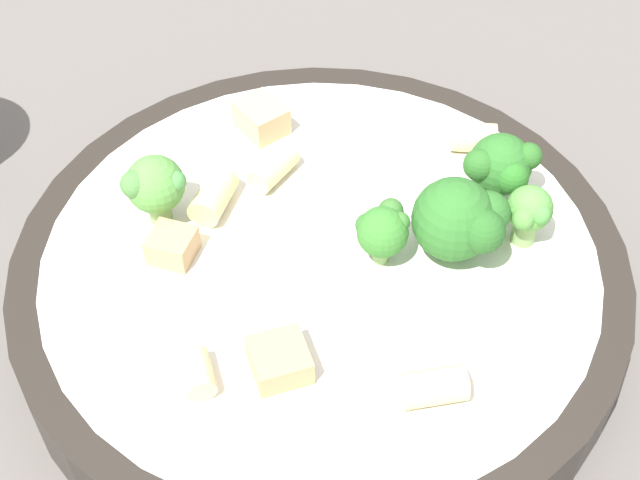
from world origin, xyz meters
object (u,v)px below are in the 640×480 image
object	(u,v)px
chicken_chunk_0	(261,118)
broccoli_floret_2	(462,220)
rigatoni_3	(433,387)
chicken_chunk_2	(172,246)
rigatoni_0	(474,137)
broccoli_floret_4	(383,230)
broccoli_floret_1	(153,186)
pasta_bowl	(320,277)
broccoli_floret_3	(501,166)
rigatoni_2	(265,171)
chicken_chunk_1	(279,360)
rigatoni_1	(198,374)
broccoli_floret_0	(529,212)
rigatoni_4	(213,196)

from	to	relation	value
chicken_chunk_0	broccoli_floret_2	bearing A→B (deg)	22.17
broccoli_floret_2	rigatoni_3	distance (m)	0.08
chicken_chunk_2	rigatoni_0	bearing A→B (deg)	92.55
broccoli_floret_4	rigatoni_0	world-z (taller)	broccoli_floret_4
broccoli_floret_1	rigatoni_3	distance (m)	0.17
broccoli_floret_1	broccoli_floret_4	world-z (taller)	broccoli_floret_1
broccoli_floret_1	chicken_chunk_0	size ratio (longest dim) A/B	1.46
rigatoni_3	chicken_chunk_0	bearing A→B (deg)	-179.73
pasta_bowl	broccoli_floret_3	world-z (taller)	broccoli_floret_3
broccoli_floret_3	rigatoni_2	world-z (taller)	broccoli_floret_3
rigatoni_2	chicken_chunk_1	world-z (taller)	same
chicken_chunk_1	rigatoni_1	bearing A→B (deg)	-103.22
broccoli_floret_3	rigatoni_3	xyz separation A→B (m)	(0.09, -0.09, -0.01)
rigatoni_3	chicken_chunk_1	size ratio (longest dim) A/B	1.13
broccoli_floret_1	broccoli_floret_4	xyz separation A→B (m)	(0.07, 0.09, -0.00)
rigatoni_2	chicken_chunk_0	size ratio (longest dim) A/B	1.08
rigatoni_3	broccoli_floret_3	bearing A→B (deg)	136.11
broccoli_floret_4	rigatoni_2	world-z (taller)	broccoli_floret_4
broccoli_floret_0	rigatoni_3	world-z (taller)	broccoli_floret_0
rigatoni_2	chicken_chunk_0	bearing A→B (deg)	161.27
broccoli_floret_4	rigatoni_1	distance (m)	0.11
rigatoni_2	rigatoni_3	world-z (taller)	rigatoni_3
pasta_bowl	broccoli_floret_4	world-z (taller)	broccoli_floret_4
broccoli_floret_4	rigatoni_2	xyz separation A→B (m)	(-0.07, -0.03, -0.01)
broccoli_floret_4	rigatoni_1	size ratio (longest dim) A/B	1.58
broccoli_floret_3	chicken_chunk_2	distance (m)	0.17
broccoli_floret_1	broccoli_floret_4	distance (m)	0.11
rigatoni_1	rigatoni_0	bearing A→B (deg)	113.96
broccoli_floret_2	chicken_chunk_1	size ratio (longest dim) A/B	1.88
broccoli_floret_4	rigatoni_2	size ratio (longest dim) A/B	1.12
chicken_chunk_1	chicken_chunk_2	distance (m)	0.08
rigatoni_3	chicken_chunk_1	distance (m)	0.07
rigatoni_1	rigatoni_2	distance (m)	0.13
broccoli_floret_0	chicken_chunk_0	bearing A→B (deg)	-147.02
broccoli_floret_0	rigatoni_4	xyz separation A→B (m)	(-0.08, -0.13, -0.01)
broccoli_floret_1	broccoli_floret_3	size ratio (longest dim) A/B	1.00
broccoli_floret_3	rigatoni_4	bearing A→B (deg)	-111.44
rigatoni_0	chicken_chunk_2	xyz separation A→B (m)	(0.01, -0.17, -0.00)
broccoli_floret_3	rigatoni_3	distance (m)	0.13
broccoli_floret_2	rigatoni_1	size ratio (longest dim) A/B	2.28
broccoli_floret_1	chicken_chunk_2	size ratio (longest dim) A/B	1.86
rigatoni_4	chicken_chunk_1	xyz separation A→B (m)	(0.10, -0.01, -0.00)
rigatoni_4	rigatoni_2	bearing A→B (deg)	104.30
rigatoni_0	broccoli_floret_3	bearing A→B (deg)	-13.32
broccoli_floret_0	pasta_bowl	bearing A→B (deg)	-109.61
chicken_chunk_2	broccoli_floret_2	bearing A→B (deg)	65.82
pasta_bowl	broccoli_floret_1	size ratio (longest dim) A/B	7.82
rigatoni_2	chicken_chunk_0	distance (m)	0.04
rigatoni_0	rigatoni_1	bearing A→B (deg)	-66.04
rigatoni_1	broccoli_floret_4	bearing A→B (deg)	106.90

